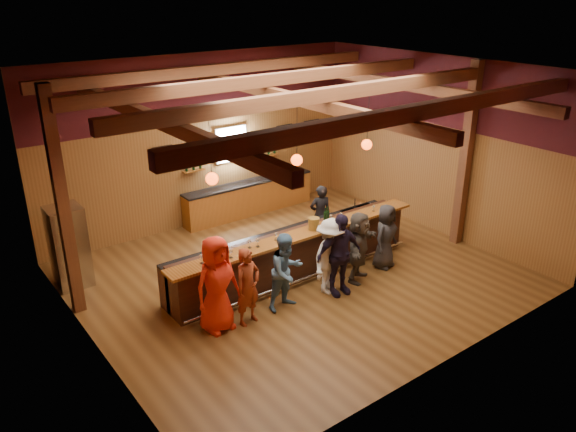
% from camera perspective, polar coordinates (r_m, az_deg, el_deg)
% --- Properties ---
extents(room, '(9.04, 9.00, 4.52)m').
position_cam_1_polar(room, '(11.52, 0.73, 8.21)').
color(room, brown).
rests_on(room, ground).
extents(bar_counter, '(6.30, 1.07, 1.11)m').
position_cam_1_polar(bar_counter, '(12.54, 0.47, -3.69)').
color(bar_counter, black).
rests_on(bar_counter, ground).
extents(back_bar_cabinet, '(4.00, 0.52, 0.95)m').
position_cam_1_polar(back_bar_cabinet, '(15.87, -3.95, 1.87)').
color(back_bar_cabinet, brown).
rests_on(back_bar_cabinet, ground).
extents(window, '(0.95, 0.09, 0.95)m').
position_cam_1_polar(window, '(15.37, -5.82, 7.28)').
color(window, silver).
rests_on(window, room).
extents(framed_pictures, '(5.35, 0.05, 0.45)m').
position_cam_1_polar(framed_pictures, '(15.80, -3.11, 7.97)').
color(framed_pictures, black).
rests_on(framed_pictures, room).
extents(wine_shelves, '(3.00, 0.18, 0.30)m').
position_cam_1_polar(wine_shelves, '(15.43, -5.63, 5.69)').
color(wine_shelves, brown).
rests_on(wine_shelves, room).
extents(pendant_lights, '(4.24, 0.24, 1.37)m').
position_cam_1_polar(pendant_lights, '(11.62, 0.89, 5.74)').
color(pendant_lights, black).
rests_on(pendant_lights, room).
extents(stainless_fridge, '(0.70, 0.70, 1.80)m').
position_cam_1_polar(stainless_fridge, '(12.80, -21.39, -2.92)').
color(stainless_fridge, silver).
rests_on(stainless_fridge, ground).
extents(customer_orange, '(0.98, 0.70, 1.89)m').
position_cam_1_polar(customer_orange, '(10.48, -7.25, -6.89)').
color(customer_orange, red).
rests_on(customer_orange, ground).
extents(customer_redvest, '(0.63, 0.47, 1.56)m').
position_cam_1_polar(customer_redvest, '(10.69, -4.09, -7.17)').
color(customer_redvest, maroon).
rests_on(customer_redvest, ground).
extents(customer_denim, '(0.82, 0.66, 1.61)m').
position_cam_1_polar(customer_denim, '(11.13, -0.16, -5.65)').
color(customer_denim, '#5583AB').
rests_on(customer_denim, ground).
extents(customer_white, '(1.22, 0.94, 1.66)m').
position_cam_1_polar(customer_white, '(11.69, 4.32, -4.11)').
color(customer_white, silver).
rests_on(customer_white, ground).
extents(customer_navy, '(1.10, 0.57, 1.79)m').
position_cam_1_polar(customer_navy, '(11.63, 5.21, -3.94)').
color(customer_navy, '#211933').
rests_on(customer_navy, ground).
extents(customer_brown, '(1.52, 1.16, 1.60)m').
position_cam_1_polar(customer_brown, '(12.25, 7.20, -3.12)').
color(customer_brown, '#4C463D').
rests_on(customer_brown, ground).
extents(customer_dark, '(0.84, 0.66, 1.52)m').
position_cam_1_polar(customer_dark, '(12.93, 9.86, -2.04)').
color(customer_dark, '#2A292C').
rests_on(customer_dark, ground).
extents(bartender, '(0.64, 0.53, 1.52)m').
position_cam_1_polar(bartender, '(13.94, 3.29, 0.14)').
color(bartender, black).
rests_on(bartender, ground).
extents(ice_bucket, '(0.25, 0.25, 0.27)m').
position_cam_1_polar(ice_bucket, '(12.18, 2.63, -0.79)').
color(ice_bucket, brown).
rests_on(ice_bucket, bar_counter).
extents(bottle_a, '(0.08, 0.08, 0.38)m').
position_cam_1_polar(bottle_a, '(12.54, 4.00, -0.04)').
color(bottle_a, black).
rests_on(bottle_a, bar_counter).
extents(bottle_b, '(0.08, 0.08, 0.37)m').
position_cam_1_polar(bottle_b, '(12.49, 3.81, -0.16)').
color(bottle_b, black).
rests_on(bottle_b, bar_counter).
extents(glass_a, '(0.09, 0.09, 0.19)m').
position_cam_1_polar(glass_a, '(10.84, -8.79, -4.12)').
color(glass_a, silver).
rests_on(glass_a, bar_counter).
extents(glass_b, '(0.08, 0.08, 0.18)m').
position_cam_1_polar(glass_b, '(10.98, -5.84, -3.64)').
color(glass_b, silver).
rests_on(glass_b, bar_counter).
extents(glass_c, '(0.08, 0.08, 0.19)m').
position_cam_1_polar(glass_c, '(11.36, -3.93, -2.64)').
color(glass_c, silver).
rests_on(glass_c, bar_counter).
extents(glass_d, '(0.09, 0.09, 0.20)m').
position_cam_1_polar(glass_d, '(11.39, -3.10, -2.50)').
color(glass_d, silver).
rests_on(glass_d, bar_counter).
extents(glass_e, '(0.08, 0.08, 0.18)m').
position_cam_1_polar(glass_e, '(11.67, -1.25, -1.90)').
color(glass_e, silver).
rests_on(glass_e, bar_counter).
extents(glass_f, '(0.09, 0.09, 0.20)m').
position_cam_1_polar(glass_f, '(12.55, 4.39, -0.08)').
color(glass_f, silver).
rests_on(glass_f, bar_counter).
extents(glass_g, '(0.08, 0.08, 0.17)m').
position_cam_1_polar(glass_g, '(12.75, 5.40, 0.17)').
color(glass_g, silver).
rests_on(glass_g, bar_counter).
extents(glass_h, '(0.07, 0.07, 0.16)m').
position_cam_1_polar(glass_h, '(13.32, 8.69, 0.97)').
color(glass_h, silver).
rests_on(glass_h, bar_counter).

